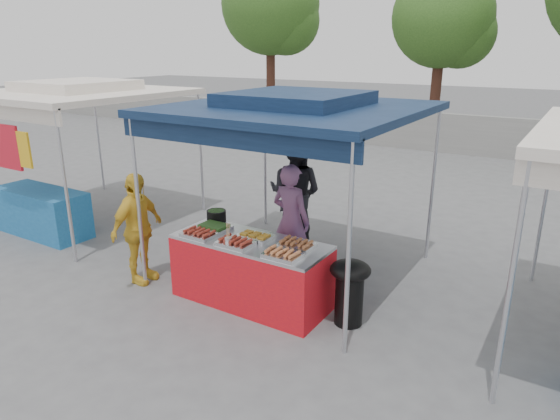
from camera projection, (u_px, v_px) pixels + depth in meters
The scene contains 22 objects.
ground_plane at pixel (256, 298), 6.53m from camera, with size 80.00×80.00×0.00m, color #5C5D5F.
back_wall at pixel (460, 134), 15.21m from camera, with size 40.00×0.25×1.20m, color gray.
main_canopy at pixel (295, 108), 6.57m from camera, with size 3.20×3.20×2.57m.
neighbor_stall_left at pixel (62, 139), 8.76m from camera, with size 3.20×3.20×2.57m.
tree_0 at pixel (274, 9), 19.69m from camera, with size 3.89×3.89×6.69m.
tree_1 at pixel (447, 21), 16.71m from camera, with size 3.44×3.36×5.78m.
vendor_table at pixel (251, 271), 6.32m from camera, with size 2.00×0.80×0.85m.
food_tray_fl at pixel (199, 234), 6.29m from camera, with size 0.42×0.30×0.07m.
food_tray_fm at pixel (235, 243), 6.01m from camera, with size 0.42×0.30×0.07m.
food_tray_fr at pixel (283, 255), 5.67m from camera, with size 0.42×0.30×0.07m.
food_tray_bl at pixel (214, 227), 6.53m from camera, with size 0.42×0.30×0.07m.
food_tray_bm at pixel (255, 236), 6.22m from camera, with size 0.42×0.30×0.07m.
food_tray_br at pixel (296, 245), 5.95m from camera, with size 0.42×0.30×0.07m.
cooking_pot at pixel (216, 216), 6.84m from camera, with size 0.26×0.26×0.15m, color black.
skewer_cup at pixel (228, 242), 5.98m from camera, with size 0.09×0.09×0.11m, color silver.
wok_burner at pixel (350, 287), 5.80m from camera, with size 0.48×0.48×0.80m.
crate_left at pixel (254, 263), 7.24m from camera, with size 0.51×0.35×0.30m, color #1441A7.
crate_right at pixel (303, 278), 6.73m from camera, with size 0.55×0.38×0.33m, color #1441A7.
crate_stacked at pixel (303, 256), 6.63m from camera, with size 0.51×0.36×0.30m, color #1441A7.
vendor_woman at pixel (291, 221), 7.00m from camera, with size 0.59×0.39×1.62m, color #8D5A85.
helper_man at pixel (295, 193), 7.91m from camera, with size 0.90×0.70×1.85m, color black.
customer_person at pixel (137, 229), 6.78m from camera, with size 0.91×0.38×1.55m, color yellow.
Camera 1 is at (3.36, -4.79, 3.13)m, focal length 32.00 mm.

